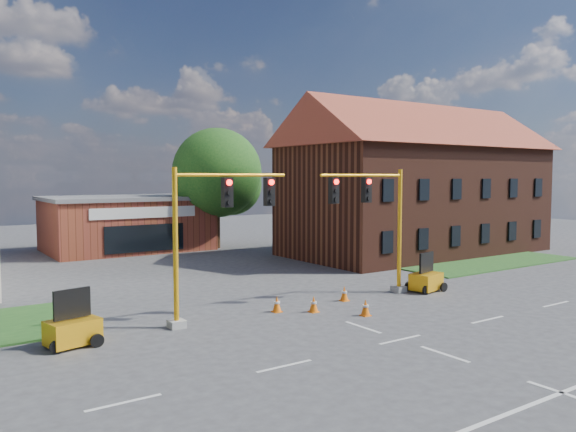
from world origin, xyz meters
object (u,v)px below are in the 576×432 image
object	(u,v)px
signal_mast_west	(214,225)
signal_mast_east	(376,216)
trailer_east	(426,280)
pickup_white	(365,250)
trailer_west	(73,329)

from	to	relation	value
signal_mast_west	signal_mast_east	size ratio (longest dim) A/B	1.00
signal_mast_east	trailer_east	world-z (taller)	signal_mast_east
signal_mast_east	pickup_white	world-z (taller)	signal_mast_east
signal_mast_west	signal_mast_east	bearing A→B (deg)	0.00
trailer_east	pickup_white	bearing A→B (deg)	51.26
signal_mast_west	signal_mast_east	world-z (taller)	same
signal_mast_east	trailer_east	xyz separation A→B (m)	(2.96, -0.62, -3.33)
signal_mast_west	trailer_west	distance (m)	6.46
signal_mast_west	pickup_white	bearing A→B (deg)	29.18
signal_mast_east	trailer_west	xyz separation A→B (m)	(-14.25, -0.20, -3.32)
trailer_west	trailer_east	xyz separation A→B (m)	(17.21, -0.42, -0.00)
trailer_west	signal_mast_west	bearing A→B (deg)	-10.69
trailer_east	pickup_white	xyz separation A→B (m)	(4.48, 9.64, 0.17)
trailer_east	signal_mast_west	bearing A→B (deg)	163.18
signal_mast_west	signal_mast_east	xyz separation A→B (m)	(8.71, 0.00, 0.00)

